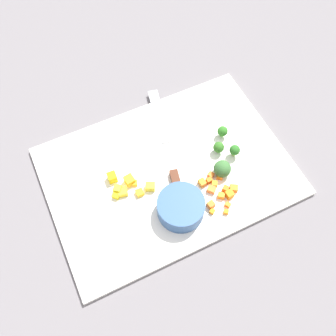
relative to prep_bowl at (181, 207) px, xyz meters
The scene contains 30 objects.
ground_plane 0.11m from the prep_bowl, 79.41° to the left, with size 4.00×4.00×0.00m, color slate.
cutting_board 0.11m from the prep_bowl, 79.41° to the left, with size 0.55×0.39×0.01m, color white.
prep_bowl is the anchor object (origin of this frame).
chef_knife 0.14m from the prep_bowl, 74.03° to the left, with size 0.09×0.31×0.02m.
carrot_dice_0 0.12m from the prep_bowl, 17.01° to the left, with size 0.02×0.01×0.01m, color orange.
carrot_dice_1 0.09m from the prep_bowl, ahead, with size 0.02×0.02×0.01m, color orange.
carrot_dice_2 0.07m from the prep_bowl, 15.68° to the right, with size 0.01×0.01×0.02m, color orange.
carrot_dice_3 0.10m from the prep_bowl, 13.76° to the left, with size 0.01×0.01×0.01m, color orange.
carrot_dice_4 0.11m from the prep_bowl, 25.27° to the left, with size 0.01×0.01×0.01m, color orange.
carrot_dice_5 0.10m from the prep_bowl, ahead, with size 0.01×0.01×0.01m, color orange.
carrot_dice_6 0.10m from the prep_bowl, 18.44° to the right, with size 0.01×0.01×0.01m, color orange.
carrot_dice_7 0.08m from the prep_bowl, 27.27° to the left, with size 0.01×0.02×0.01m, color orange.
carrot_dice_8 0.11m from the prep_bowl, ahead, with size 0.02×0.02×0.02m, color orange.
carrot_dice_9 0.11m from the prep_bowl, ahead, with size 0.01×0.01×0.01m, color orange.
carrot_dice_10 0.10m from the prep_bowl, 27.74° to the right, with size 0.01×0.01×0.01m, color orange.
carrot_dice_11 0.07m from the prep_bowl, 27.96° to the right, with size 0.01×0.01×0.01m, color orange.
carrot_dice_12 0.10m from the prep_bowl, 22.14° to the left, with size 0.01×0.01×0.01m, color orange.
carrot_dice_13 0.13m from the prep_bowl, ahead, with size 0.02×0.01×0.01m, color orange.
pepper_dice_0 0.12m from the prep_bowl, 122.32° to the left, with size 0.01×0.01×0.01m, color yellow.
pepper_dice_1 0.13m from the prep_bowl, 122.79° to the left, with size 0.02×0.02×0.02m, color yellow.
pepper_dice_2 0.10m from the prep_bowl, 129.70° to the left, with size 0.02×0.02×0.01m, color yellow.
pepper_dice_3 0.15m from the prep_bowl, 134.19° to the left, with size 0.02×0.02×0.02m, color yellow.
pepper_dice_4 0.15m from the prep_bowl, 140.56° to the left, with size 0.01×0.01×0.01m, color yellow.
pepper_dice_5 0.17m from the prep_bowl, 127.57° to the left, with size 0.02×0.02×0.02m, color yellow.
pepper_dice_6 0.09m from the prep_bowl, 114.88° to the left, with size 0.02×0.02×0.02m, color yellow.
pepper_dice_7 0.13m from the prep_bowl, 135.96° to the left, with size 0.02×0.02×0.01m, color yellow.
broccoli_floret_0 0.22m from the prep_bowl, 36.65° to the left, with size 0.02×0.02×0.03m.
broccoli_floret_1 0.19m from the prep_bowl, 22.58° to the left, with size 0.02×0.02×0.03m.
broccoli_floret_2 0.13m from the prep_bowl, 19.09° to the left, with size 0.04×0.04×0.04m.
broccoli_floret_3 0.18m from the prep_bowl, 33.49° to the left, with size 0.03×0.03×0.03m.
Camera 1 is at (-0.17, -0.36, 0.76)m, focal length 39.68 mm.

